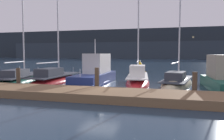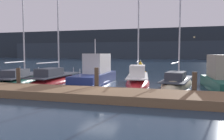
% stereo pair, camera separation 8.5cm
% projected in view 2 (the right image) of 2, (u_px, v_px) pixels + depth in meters
% --- Properties ---
extents(ground_plane, '(400.00, 400.00, 0.00)m').
position_uv_depth(ground_plane, '(99.00, 91.00, 14.54)').
color(ground_plane, '#1E3347').
extents(dock, '(31.62, 2.80, 0.45)m').
position_uv_depth(dock, '(87.00, 94.00, 12.49)').
color(dock, brown).
rests_on(dock, ground).
extents(mooring_pile_1, '(0.28, 0.28, 1.49)m').
position_uv_depth(mooring_pile_1, '(18.00, 78.00, 15.60)').
color(mooring_pile_1, '#4C3D2D').
rests_on(mooring_pile_1, ground).
extents(mooring_pile_2, '(0.28, 0.28, 1.63)m').
position_uv_depth(mooring_pile_2, '(97.00, 80.00, 14.04)').
color(mooring_pile_2, '#4C3D2D').
rests_on(mooring_pile_2, ground).
extents(mooring_pile_3, '(0.28, 0.28, 1.47)m').
position_uv_depth(mooring_pile_3, '(194.00, 85.00, 12.48)').
color(mooring_pile_3, '#4C3D2D').
rests_on(mooring_pile_3, ground).
extents(sailboat_berth_2, '(3.76, 8.47, 12.49)m').
position_uv_depth(sailboat_berth_2, '(21.00, 80.00, 19.47)').
color(sailboat_berth_2, '#195647').
rests_on(sailboat_berth_2, ground).
extents(sailboat_berth_3, '(2.40, 7.71, 12.03)m').
position_uv_depth(sailboat_berth_3, '(55.00, 81.00, 19.15)').
color(sailboat_berth_3, red).
rests_on(sailboat_berth_3, ground).
extents(motorboat_berth_4, '(2.30, 7.46, 4.41)m').
position_uv_depth(motorboat_berth_4, '(95.00, 78.00, 18.55)').
color(motorboat_berth_4, navy).
rests_on(motorboat_berth_4, ground).
extents(sailboat_berth_5, '(2.80, 7.54, 11.65)m').
position_uv_depth(sailboat_berth_5, '(138.00, 82.00, 18.16)').
color(sailboat_berth_5, red).
rests_on(sailboat_berth_5, ground).
extents(sailboat_berth_6, '(3.42, 7.50, 10.31)m').
position_uv_depth(sailboat_berth_6, '(177.00, 83.00, 17.67)').
color(sailboat_berth_6, beige).
rests_on(sailboat_berth_6, ground).
extents(motorboat_berth_7, '(2.74, 6.95, 4.34)m').
position_uv_depth(motorboat_berth_7, '(224.00, 82.00, 15.52)').
color(motorboat_berth_7, '#195647').
rests_on(motorboat_berth_7, ground).
extents(channel_buoy, '(1.50, 1.50, 1.69)m').
position_uv_depth(channel_buoy, '(140.00, 68.00, 29.06)').
color(channel_buoy, gold).
rests_on(channel_buoy, ground).
extents(hillside_backdrop, '(240.00, 23.00, 15.74)m').
position_uv_depth(hillside_backdrop, '(160.00, 45.00, 117.91)').
color(hillside_backdrop, '#232B33').
rests_on(hillside_backdrop, ground).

